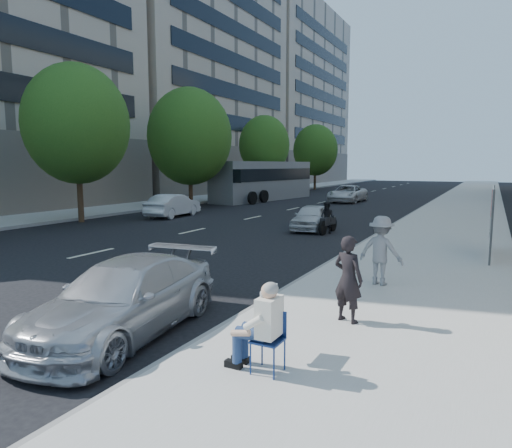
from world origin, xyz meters
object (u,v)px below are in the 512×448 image
Objects in this scene: white_sedan_far at (347,194)px; bus at (264,181)px; jogger at (381,250)px; pedestrian_woman at (348,279)px; white_sedan_near at (312,217)px; white_sedan_mid at (173,205)px; motorcycle at (328,219)px; seated_protester at (262,321)px; parked_sedan at (125,298)px; protest_banner at (491,217)px.

bus is at bearing -171.04° from white_sedan_far.
white_sedan_far is at bearing -62.29° from jogger.
jogger is 26.71m from white_sedan_far.
pedestrian_woman is at bearing 100.67° from jogger.
white_sedan_near is (-5.16, 9.06, -0.39)m from jogger.
bus is at bearing -90.71° from white_sedan_mid.
pedestrian_woman reaches higher than white_sedan_far.
pedestrian_woman reaches higher than motorcycle.
motorcycle is 19.56m from bus.
motorcycle is at bearing -47.79° from bus.
pedestrian_woman is 0.40× the size of white_sedan_mid.
seated_protester is 2.59m from pedestrian_woman.
white_sedan_mid is at bearing 117.87° from parked_sedan.
seated_protester is at bearing 94.99° from jogger.
bus is (-0.97, 13.95, 0.97)m from white_sedan_mid.
seated_protester is 0.43× the size of protest_banner.
parked_sedan is 13.36m from motorcycle.
parked_sedan is 0.92× the size of white_sedan_far.
parked_sedan is at bearing 48.24° from pedestrian_woman.
white_sedan_far is at bearing 15.87° from bus.
white_sedan_far is at bearing -116.88° from white_sedan_mid.
jogger is 0.34× the size of white_sedan_far.
white_sedan_near is 0.87× the size of white_sedan_mid.
jogger is at bearing -67.61° from white_sedan_near.
seated_protester is 21.09m from white_sedan_mid.
protest_banner is at bearing 157.52° from white_sedan_mid.
pedestrian_woman reaches higher than white_sedan_mid.
seated_protester is at bearing -104.87° from protest_banner.
white_sedan_far is (-7.70, 30.92, -0.18)m from seated_protester.
seated_protester is 33.34m from bus.
seated_protester is at bearing 96.39° from pedestrian_woman.
protest_banner is 0.62× the size of white_sedan_far.
parked_sedan reaches higher than white_sedan_near.
pedestrian_woman is (0.51, 2.54, 0.09)m from seated_protester.
white_sedan_mid is 0.33× the size of bus.
pedestrian_woman is at bearing 23.35° from parked_sedan.
protest_banner reaches higher than pedestrian_woman.
white_sedan_far is (-10.51, 20.34, -0.71)m from protest_banner.
motorcycle is at bearing 163.65° from white_sedan_mid.
white_sedan_far is at bearing -56.10° from pedestrian_woman.
jogger is 0.48× the size of white_sedan_near.
seated_protester reaches higher than parked_sedan.
seated_protester is 10.96m from protest_banner.
protest_banner is at bearing -40.17° from bus.
protest_banner is 0.25× the size of bus.
parked_sedan is at bearing 65.19° from jogger.
white_sedan_mid is (-14.34, 13.38, -0.30)m from pedestrian_woman.
white_sedan_mid is (-14.30, 10.43, -0.32)m from jogger.
jogger is 17.70m from white_sedan_mid.
jogger is 0.37× the size of parked_sedan.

